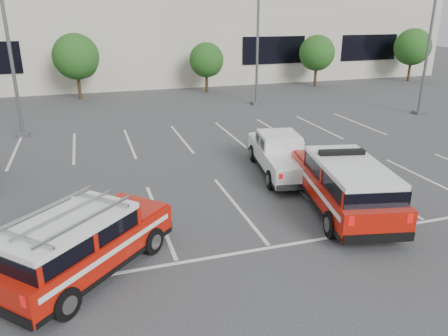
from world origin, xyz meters
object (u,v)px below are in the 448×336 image
Objects in this scene: tree_right at (318,54)px; white_pickup at (281,158)px; fire_chief_suv at (344,188)px; ladder_suv at (83,248)px; light_pole_left at (7,36)px; tree_mid_right at (207,61)px; light_pole_mid at (258,29)px; tree_far_right at (413,48)px; tree_mid_left at (77,58)px; convention_building at (131,29)px; light_pole_right at (431,31)px.

tree_right is 23.00m from white_pickup.
fire_chief_suv is 1.25× the size of ladder_suv.
tree_mid_right is at bearing 37.50° from light_pole_left.
light_pole_mid is at bearing 89.51° from fire_chief_suv.
tree_far_right reaches higher than tree_mid_right.
tree_mid_left is 20.00m from tree_right.
tree_mid_right is 0.90× the size of tree_right.
tree_right is 31.91m from ladder_suv.
convention_building is 17.96m from tree_right.
convention_building is at bearing 125.89° from light_pole_right.
convention_building reaches higher than light_pole_right.
light_pole_mid reaches higher than ladder_suv.
white_pickup is at bearing -68.18° from tree_mid_left.
tree_right is 0.74× the size of fire_chief_suv.
ladder_suv reaches higher than white_pickup.
fire_chief_suv is at bearing -49.82° from light_pole_left.
light_pole_mid reaches higher than fire_chief_suv.
tree_right is at bearing 67.19° from white_pickup.
tree_right reaches higher than white_pickup.
light_pole_right is at bearing 38.54° from white_pickup.
tree_right is at bearing -33.37° from convention_building.
light_pole_right is 1.92× the size of white_pickup.
light_pole_left reaches higher than tree_far_right.
tree_far_right reaches higher than white_pickup.
tree_mid_left reaches higher than tree_mid_right.
tree_right is at bearing 94.31° from light_pole_right.
ladder_suv is (-7.88, -5.34, 0.14)m from white_pickup.
tree_mid_right is 23.51m from fire_chief_suv.
tree_mid_right is 0.67× the size of fire_chief_suv.
tree_right is 0.91× the size of tree_far_right.
tree_mid_left is at bearing 135.47° from ladder_suv.
tree_mid_left is at bearing 180.00° from tree_far_right.
white_pickup is (2.65, -29.15, -4.09)m from convention_building.
tree_mid_right reaches higher than ladder_suv.
light_pole_right is 15.73m from white_pickup.
light_pole_right is (9.00, -6.00, 0.00)m from light_pole_mid.
tree_mid_left is at bearing 180.00° from tree_mid_right.
white_pickup is at bearing -40.62° from light_pole_left.
white_pickup is (-22.26, -19.34, -2.41)m from tree_far_right.
tree_far_right is 19.19m from light_pole_mid.
light_pole_right is (24.00, -2.00, 0.00)m from light_pole_left.
light_pole_mid is (1.91, -6.05, 2.68)m from tree_mid_right.
light_pole_mid is 18.26m from fire_chief_suv.
tree_far_right is 0.47× the size of light_pole_left.
light_pole_mid is (6.82, -15.86, 0.47)m from convention_building.
light_pole_left reaches higher than tree_right.
light_pole_right is at bearing -47.83° from tree_mid_right.
tree_mid_left is at bearing 180.00° from tree_right.
light_pole_right is 24.94m from ladder_suv.
light_pole_mid is at bearing -26.92° from tree_mid_left.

